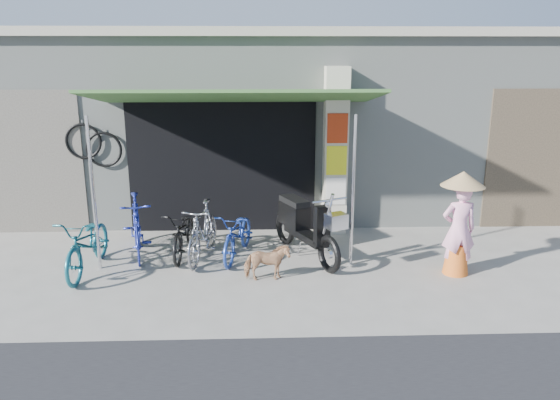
{
  "coord_description": "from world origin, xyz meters",
  "views": [
    {
      "loc": [
        -0.51,
        -7.22,
        3.25
      ],
      "look_at": [
        -0.2,
        1.0,
        1.0
      ],
      "focal_mm": 35.0,
      "sensor_mm": 36.0,
      "label": 1
    }
  ],
  "objects_px": {
    "bike_teal": "(88,244)",
    "bike_black": "(184,232)",
    "street_dog": "(267,262)",
    "moped": "(304,226)",
    "nun": "(459,223)",
    "bike_blue": "(137,226)",
    "bike_navy": "(238,234)",
    "bike_silver": "(203,231)"
  },
  "relations": [
    {
      "from": "bike_blue",
      "to": "bike_black",
      "type": "relative_size",
      "value": 1.1
    },
    {
      "from": "bike_teal",
      "to": "bike_black",
      "type": "bearing_deg",
      "value": 28.13
    },
    {
      "from": "bike_teal",
      "to": "bike_silver",
      "type": "bearing_deg",
      "value": 18.1
    },
    {
      "from": "bike_navy",
      "to": "bike_silver",
      "type": "bearing_deg",
      "value": -161.06
    },
    {
      "from": "street_dog",
      "to": "moped",
      "type": "distance_m",
      "value": 1.17
    },
    {
      "from": "bike_blue",
      "to": "moped",
      "type": "height_order",
      "value": "moped"
    },
    {
      "from": "bike_navy",
      "to": "bike_blue",
      "type": "bearing_deg",
      "value": -171.87
    },
    {
      "from": "nun",
      "to": "bike_navy",
      "type": "bearing_deg",
      "value": -13.81
    },
    {
      "from": "street_dog",
      "to": "moped",
      "type": "bearing_deg",
      "value": -38.16
    },
    {
      "from": "bike_blue",
      "to": "bike_teal",
      "type": "bearing_deg",
      "value": -144.74
    },
    {
      "from": "bike_black",
      "to": "moped",
      "type": "height_order",
      "value": "moped"
    },
    {
      "from": "bike_silver",
      "to": "nun",
      "type": "height_order",
      "value": "nun"
    },
    {
      "from": "bike_blue",
      "to": "nun",
      "type": "height_order",
      "value": "nun"
    },
    {
      "from": "bike_navy",
      "to": "bike_teal",
      "type": "bearing_deg",
      "value": -153.75
    },
    {
      "from": "bike_black",
      "to": "street_dog",
      "type": "xyz_separation_m",
      "value": [
        1.33,
        -1.08,
        -0.12
      ]
    },
    {
      "from": "bike_teal",
      "to": "bike_blue",
      "type": "relative_size",
      "value": 1.04
    },
    {
      "from": "street_dog",
      "to": "nun",
      "type": "bearing_deg",
      "value": -92.01
    },
    {
      "from": "bike_black",
      "to": "nun",
      "type": "distance_m",
      "value": 4.3
    },
    {
      "from": "bike_teal",
      "to": "bike_navy",
      "type": "relative_size",
      "value": 1.13
    },
    {
      "from": "bike_blue",
      "to": "bike_silver",
      "type": "xyz_separation_m",
      "value": [
        1.09,
        -0.2,
        -0.03
      ]
    },
    {
      "from": "bike_black",
      "to": "bike_silver",
      "type": "bearing_deg",
      "value": -26.2
    },
    {
      "from": "nun",
      "to": "bike_black",
      "type": "bearing_deg",
      "value": -12.71
    },
    {
      "from": "bike_navy",
      "to": "nun",
      "type": "distance_m",
      "value": 3.42
    },
    {
      "from": "bike_navy",
      "to": "moped",
      "type": "relative_size",
      "value": 0.79
    },
    {
      "from": "bike_silver",
      "to": "nun",
      "type": "xyz_separation_m",
      "value": [
        3.86,
        -0.74,
        0.33
      ]
    },
    {
      "from": "bike_black",
      "to": "bike_silver",
      "type": "relative_size",
      "value": 0.97
    },
    {
      "from": "bike_navy",
      "to": "street_dog",
      "type": "xyz_separation_m",
      "value": [
        0.45,
        -0.95,
        -0.12
      ]
    },
    {
      "from": "bike_teal",
      "to": "bike_silver",
      "type": "xyz_separation_m",
      "value": [
        1.68,
        0.46,
        0.02
      ]
    },
    {
      "from": "bike_teal",
      "to": "nun",
      "type": "bearing_deg",
      "value": -0.14
    },
    {
      "from": "bike_black",
      "to": "bike_navy",
      "type": "height_order",
      "value": "bike_navy"
    },
    {
      "from": "nun",
      "to": "bike_blue",
      "type": "bearing_deg",
      "value": -11.05
    },
    {
      "from": "bike_teal",
      "to": "bike_navy",
      "type": "xyz_separation_m",
      "value": [
        2.24,
        0.52,
        -0.05
      ]
    },
    {
      "from": "bike_teal",
      "to": "bike_black",
      "type": "distance_m",
      "value": 1.51
    },
    {
      "from": "bike_blue",
      "to": "moped",
      "type": "xyz_separation_m",
      "value": [
        2.72,
        -0.14,
        0.03
      ]
    },
    {
      "from": "bike_silver",
      "to": "nun",
      "type": "distance_m",
      "value": 3.95
    },
    {
      "from": "bike_blue",
      "to": "bike_silver",
      "type": "bearing_deg",
      "value": -23.93
    },
    {
      "from": "bike_teal",
      "to": "street_dog",
      "type": "xyz_separation_m",
      "value": [
        2.69,
        -0.44,
        -0.17
      ]
    },
    {
      "from": "moped",
      "to": "bike_black",
      "type": "bearing_deg",
      "value": 151.61
    },
    {
      "from": "bike_silver",
      "to": "moped",
      "type": "xyz_separation_m",
      "value": [
        1.63,
        0.06,
        0.06
      ]
    },
    {
      "from": "bike_blue",
      "to": "moped",
      "type": "distance_m",
      "value": 2.73
    },
    {
      "from": "bike_navy",
      "to": "street_dog",
      "type": "bearing_deg",
      "value": -51.56
    },
    {
      "from": "bike_teal",
      "to": "moped",
      "type": "relative_size",
      "value": 0.9
    }
  ]
}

